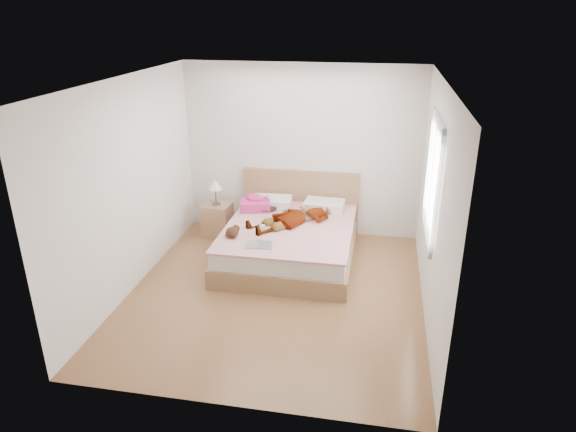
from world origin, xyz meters
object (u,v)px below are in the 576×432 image
object	(u,v)px
plush_toy	(233,232)
phone	(269,196)
towel	(255,203)
woman	(297,214)
bed	(290,239)
magazine	(259,245)
coffee_mug	(263,228)
nightstand	(217,217)

from	to	relation	value
plush_toy	phone	bearing A→B (deg)	77.04
phone	towel	distance (m)	0.23
woman	bed	distance (m)	0.36
magazine	coffee_mug	size ratio (longest dim) A/B	3.57
towel	woman	bearing A→B (deg)	-26.12
phone	plush_toy	xyz separation A→B (m)	(-0.25, -1.08, -0.12)
woman	towel	distance (m)	0.78
towel	magazine	world-z (taller)	towel
phone	magazine	distance (m)	1.30
magazine	woman	bearing A→B (deg)	68.13
woman	phone	size ratio (longest dim) A/B	14.37
woman	nightstand	bearing A→B (deg)	-150.28
coffee_mug	plush_toy	size ratio (longest dim) A/B	0.42
coffee_mug	nightstand	distance (m)	1.27
bed	phone	bearing A→B (deg)	129.44
phone	plush_toy	size ratio (longest dim) A/B	0.38
magazine	nightstand	xyz separation A→B (m)	(-0.98, 1.29, -0.22)
bed	nightstand	world-z (taller)	bed
phone	magazine	world-z (taller)	phone
nightstand	coffee_mug	bearing A→B (deg)	-42.32
coffee_mug	plush_toy	world-z (taller)	plush_toy
phone	nightstand	world-z (taller)	nightstand
phone	towel	size ratio (longest dim) A/B	0.20
magazine	coffee_mug	distance (m)	0.45
plush_toy	nightstand	bearing A→B (deg)	117.91
bed	towel	bearing A→B (deg)	143.71
plush_toy	nightstand	xyz separation A→B (m)	(-0.58, 1.09, -0.28)
magazine	coffee_mug	xyz separation A→B (m)	(-0.05, 0.45, 0.04)
woman	phone	distance (m)	0.65
magazine	plush_toy	size ratio (longest dim) A/B	1.49
nightstand	phone	bearing A→B (deg)	-0.77
phone	nightstand	bearing A→B (deg)	136.16
plush_toy	woman	bearing A→B (deg)	42.33
bed	plush_toy	bearing A→B (deg)	-139.59
woman	magazine	distance (m)	0.95
phone	bed	world-z (taller)	bed
towel	nightstand	size ratio (longest dim) A/B	0.56
magazine	nightstand	size ratio (longest dim) A/B	0.44
woman	magazine	size ratio (longest dim) A/B	3.68
woman	plush_toy	bearing A→B (deg)	-90.74
woman	towel	world-z (taller)	towel
towel	coffee_mug	distance (m)	0.83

